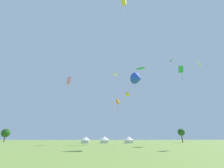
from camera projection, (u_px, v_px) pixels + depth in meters
The scene contains 15 objects.
kite_green_diamond at pixel (172, 64), 65.76m from camera, with size 1.00×1.83×34.34m.
kite_orange_box at pixel (118, 102), 56.14m from camera, with size 1.99×1.66×15.47m.
kite_blue_delta at pixel (138, 79), 38.43m from camera, with size 4.26×4.49×17.91m.
kite_yellow_delta at pixel (126, 95), 65.02m from camera, with size 2.86×3.26×20.53m.
kite_green_box at pixel (181, 69), 59.76m from camera, with size 2.58×2.70×28.70m.
kite_yellow_box at pixel (124, 1), 39.65m from camera, with size 3.23×2.12×36.68m.
kite_white_diamond at pixel (200, 65), 44.18m from camera, with size 2.63×3.70×23.44m.
kite_white_delta at pixel (114, 74), 68.55m from camera, with size 3.55×3.26×30.33m.
kite_pink_box at pixel (69, 81), 35.49m from camera, with size 3.05×1.16×15.42m.
kite_green_parafoil at pixel (141, 68), 69.87m from camera, with size 4.41×3.82×32.53m.
festival_tent_left at pixel (86, 140), 66.63m from camera, with size 4.04×4.04×2.63m.
festival_tent_center at pixel (104, 139), 67.02m from camera, with size 4.22×4.22×2.74m.
festival_tent_right at pixel (129, 139), 67.50m from camera, with size 4.18×4.18×2.72m.
tree_distant_left at pixel (6, 133), 79.43m from camera, with size 4.27×4.27×6.70m.
tree_distant_right at pixel (181, 132), 73.19m from camera, with size 3.25×3.25×6.32m.
Camera 1 is at (-1.77, -4.58, 2.02)m, focal length 24.77 mm.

